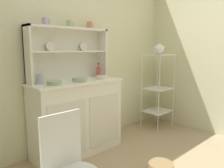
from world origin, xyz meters
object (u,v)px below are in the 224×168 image
bowl_mixing_large (54,83)px  bakers_rack (158,84)px  porcelain_teapot (159,49)px  jam_bottle (99,72)px  wire_chair (68,164)px  utensil_jar (40,79)px  hutch_cabinet (77,116)px  cup_lilac_0 (45,21)px  hutch_shelf_unit (68,49)px

bowl_mixing_large → bakers_rack: bearing=-2.3°
porcelain_teapot → jam_bottle: bearing=167.4°
wire_chair → bowl_mixing_large: 1.08m
jam_bottle → utensil_jar: utensil_jar is taller
bowl_mixing_large → porcelain_teapot: 1.81m
bowl_mixing_large → porcelain_teapot: size_ratio=0.65×
wire_chair → bowl_mixing_large: bearing=71.4°
bakers_rack → bowl_mixing_large: size_ratio=7.33×
hutch_cabinet → utensil_jar: size_ratio=4.55×
cup_lilac_0 → hutch_cabinet: bearing=-22.2°
hutch_cabinet → bowl_mixing_large: size_ratio=6.97×
wire_chair → jam_bottle: 1.64m
bakers_rack → jam_bottle: (-1.03, 0.23, 0.26)m
cup_lilac_0 → porcelain_teapot: 1.79m
wire_chair → cup_lilac_0: size_ratio=10.29×
bakers_rack → wire_chair: 2.35m
bakers_rack → jam_bottle: 1.09m
utensil_jar → porcelain_teapot: (1.86, -0.22, 0.31)m
wire_chair → cup_lilac_0: 1.59m
jam_bottle → wire_chair: bearing=-137.0°
hutch_cabinet → bakers_rack: bearing=-5.7°
hutch_shelf_unit → cup_lilac_0: bearing=-172.2°
wire_chair → jam_bottle: size_ratio=4.32×
cup_lilac_0 → porcelain_teapot: (1.75, -0.27, -0.30)m
utensil_jar → cup_lilac_0: bearing=21.2°
wire_chair → cup_lilac_0: bearing=73.9°
bakers_rack → jam_bottle: bakers_rack is taller
hutch_cabinet → bowl_mixing_large: bearing=-167.4°
wire_chair → porcelain_teapot: (2.18, 0.84, 0.74)m
utensil_jar → porcelain_teapot: bearing=-6.8°
jam_bottle → utensil_jar: (-0.83, -0.01, -0.02)m
cup_lilac_0 → bowl_mixing_large: (-0.03, -0.20, -0.65)m
hutch_shelf_unit → hutch_cabinet: bearing=-90.0°
bakers_rack → porcelain_teapot: size_ratio=4.75×
hutch_shelf_unit → utensil_jar: (-0.42, -0.09, -0.31)m
bakers_rack → cup_lilac_0: bearing=171.3°
hutch_cabinet → utensil_jar: (-0.42, 0.08, 0.49)m
porcelain_teapot → bowl_mixing_large: bearing=177.7°
jam_bottle → porcelain_teapot: bearing=-12.6°
bowl_mixing_large → utensil_jar: (-0.09, 0.15, 0.04)m
hutch_shelf_unit → utensil_jar: size_ratio=4.25×
hutch_cabinet → wire_chair: (-0.74, -0.99, 0.06)m
bowl_mixing_large → hutch_cabinet: bearing=12.6°
hutch_shelf_unit → bowl_mixing_large: hutch_shelf_unit is taller
porcelain_teapot → hutch_shelf_unit: bearing=168.0°
bakers_rack → utensil_jar: 1.89m
hutch_shelf_unit → bakers_rack: bearing=-12.0°
wire_chair → bakers_rack: bearing=26.6°
hutch_cabinet → bakers_rack: bakers_rack is taller
wire_chair → bowl_mixing_large: size_ratio=5.28×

